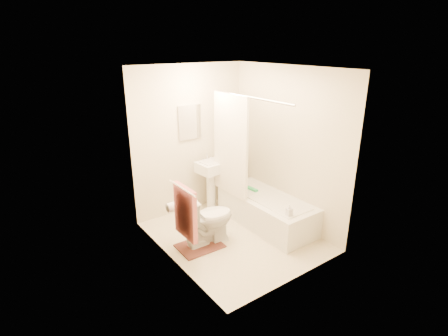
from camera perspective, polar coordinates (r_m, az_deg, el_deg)
floor at (r=5.24m, az=1.63°, el=-11.11°), size 2.40×2.40×0.00m
ceiling at (r=4.50m, az=1.94°, el=16.09°), size 2.40×2.40×0.00m
wall_back at (r=5.69m, az=-5.61°, el=4.53°), size 2.00×0.02×2.40m
wall_left at (r=4.23m, az=-9.04°, el=-1.07°), size 0.02×2.40×2.40m
wall_right at (r=5.38m, az=10.28°, el=3.39°), size 0.02×2.40×2.40m
mirror at (r=5.60m, az=-5.61°, el=7.45°), size 0.40×0.03×0.55m
curtain_rod at (r=4.81m, az=4.03°, el=11.50°), size 0.03×1.70×0.03m
shower_curtain at (r=5.28m, az=1.06°, el=3.64°), size 0.04×0.80×1.55m
towel_bar at (r=4.08m, az=-6.86°, el=-3.28°), size 0.02×0.60×0.02m
towel at (r=4.23m, az=-6.33°, el=-7.18°), size 0.06×0.45×0.66m
toilet_paper at (r=4.56m, az=-8.61°, el=-6.33°), size 0.11×0.12×0.12m
toilet at (r=4.92m, az=-2.78°, el=-8.24°), size 0.79×0.47×0.76m
sink at (r=5.85m, az=-2.02°, el=-2.56°), size 0.50×0.42×0.93m
bathtub at (r=5.51m, az=6.93°, el=-6.90°), size 0.71×1.61×0.45m
bath_mat at (r=5.02m, az=-3.97°, el=-12.56°), size 0.61×0.47×0.02m
soap_bottle at (r=4.87m, az=10.61°, el=-6.82°), size 0.09×0.09×0.17m
scrub_brush at (r=5.62m, az=4.61°, el=-3.49°), size 0.08×0.22×0.04m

